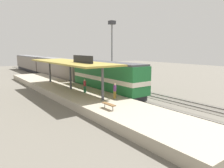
{
  "coord_description": "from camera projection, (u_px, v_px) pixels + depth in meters",
  "views": [
    {
      "loc": [
        -16.91,
        -26.74,
        6.41
      ],
      "look_at": [
        -1.38,
        -5.25,
        2.0
      ],
      "focal_mm": 34.16,
      "sensor_mm": 36.0,
      "label": 1
    }
  ],
  "objects": [
    {
      "name": "station_canopy",
      "position": [
        70.0,
        63.0,
        28.73
      ],
      "size": [
        5.2,
        18.0,
        4.7
      ],
      "color": "#47474C",
      "rests_on": "platform"
    },
    {
      "name": "person_waiting",
      "position": [
        85.0,
        85.0,
        26.86
      ],
      "size": [
        0.34,
        0.34,
        1.71
      ],
      "color": "#23603D",
      "rests_on": "platform"
    },
    {
      "name": "passenger_carriage_front",
      "position": [
        58.0,
        68.0,
        44.58
      ],
      "size": [
        2.9,
        20.0,
        4.24
      ],
      "color": "#28282D",
      "rests_on": "track_near"
    },
    {
      "name": "light_mast",
      "position": [
        112.0,
        38.0,
        41.31
      ],
      "size": [
        1.1,
        1.1,
        11.7
      ],
      "color": "slate",
      "rests_on": "ground"
    },
    {
      "name": "track_near",
      "position": [
        99.0,
        91.0,
        32.2
      ],
      "size": [
        3.2,
        110.0,
        0.16
      ],
      "color": "#565249",
      "rests_on": "ground"
    },
    {
      "name": "track_far",
      "position": [
        123.0,
        88.0,
        34.85
      ],
      "size": [
        3.2,
        110.0,
        0.16
      ],
      "color": "#565249",
      "rests_on": "ground"
    },
    {
      "name": "freight_car",
      "position": [
        106.0,
        74.0,
        38.32
      ],
      "size": [
        2.8,
        12.0,
        3.54
      ],
      "color": "#28282D",
      "rests_on": "track_far"
    },
    {
      "name": "platform",
      "position": [
        71.0,
        92.0,
        29.47
      ],
      "size": [
        6.0,
        44.0,
        0.9
      ],
      "primitive_type": "cube",
      "color": "#A89E89",
      "rests_on": "ground"
    },
    {
      "name": "platform_bench",
      "position": [
        109.0,
        104.0,
        19.62
      ],
      "size": [
        0.44,
        1.7,
        0.5
      ],
      "color": "#333338",
      "rests_on": "platform"
    },
    {
      "name": "person_walking",
      "position": [
        115.0,
        90.0,
        23.72
      ],
      "size": [
        0.34,
        0.34,
        1.71
      ],
      "color": "olive",
      "rests_on": "platform"
    },
    {
      "name": "passenger_carriage_rear",
      "position": [
        30.0,
        63.0,
        61.21
      ],
      "size": [
        2.9,
        20.0,
        4.24
      ],
      "color": "#28282D",
      "rests_on": "track_near"
    },
    {
      "name": "locomotive",
      "position": [
        107.0,
        77.0,
        30.17
      ],
      "size": [
        2.93,
        14.43,
        4.44
      ],
      "color": "#28282D",
      "rests_on": "track_near"
    },
    {
      "name": "ground_plane",
      "position": [
        110.0,
        90.0,
        33.36
      ],
      "size": [
        120.0,
        120.0,
        0.0
      ],
      "primitive_type": "plane",
      "color": "#666056"
    }
  ]
}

